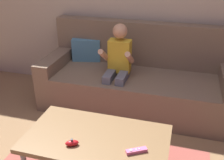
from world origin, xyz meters
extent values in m
cube|color=#75604C|center=(0.20, 1.42, 0.20)|extent=(2.07, 0.80, 0.40)
cube|color=#75604C|center=(0.20, 1.74, 0.65)|extent=(2.07, 0.16, 0.50)
cube|color=#75604C|center=(-0.74, 1.42, 0.47)|extent=(0.18, 0.80, 0.14)
cube|color=teal|center=(-0.46, 1.66, 0.54)|extent=(0.36, 0.20, 0.27)
cylinder|color=slate|center=(-0.05, 1.10, 0.20)|extent=(0.08, 0.08, 0.40)
cylinder|color=slate|center=(0.09, 1.10, 0.20)|extent=(0.08, 0.08, 0.40)
cube|color=slate|center=(-0.05, 1.24, 0.44)|extent=(0.09, 0.29, 0.09)
cube|color=slate|center=(0.09, 1.24, 0.44)|extent=(0.09, 0.29, 0.09)
cube|color=gold|center=(0.02, 1.38, 0.61)|extent=(0.23, 0.13, 0.35)
cylinder|color=tan|center=(-0.11, 1.26, 0.65)|extent=(0.06, 0.25, 0.20)
cylinder|color=tan|center=(0.16, 1.26, 0.65)|extent=(0.06, 0.25, 0.20)
sphere|color=tan|center=(0.02, 1.38, 0.88)|extent=(0.15, 0.15, 0.15)
cube|color=brown|center=(0.15, 0.26, 0.42)|extent=(1.01, 0.57, 0.04)
cylinder|color=gray|center=(-0.31, 0.49, 0.20)|extent=(0.04, 0.04, 0.40)
cylinder|color=gray|center=(0.60, 0.49, 0.20)|extent=(0.04, 0.04, 0.40)
cube|color=pink|center=(0.45, 0.17, 0.45)|extent=(0.14, 0.10, 0.02)
cylinder|color=#99999E|center=(0.41, 0.15, 0.46)|extent=(0.02, 0.02, 0.00)
cylinder|color=silver|center=(0.44, 0.17, 0.46)|extent=(0.01, 0.01, 0.00)
cylinder|color=silver|center=(0.46, 0.18, 0.46)|extent=(0.01, 0.01, 0.00)
ellipsoid|color=red|center=(0.02, 0.12, 0.46)|extent=(0.10, 0.08, 0.04)
cylinder|color=#4C4C51|center=(0.02, 0.12, 0.48)|extent=(0.02, 0.02, 0.01)
camera|label=1|loc=(0.66, -1.15, 1.62)|focal=42.37mm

